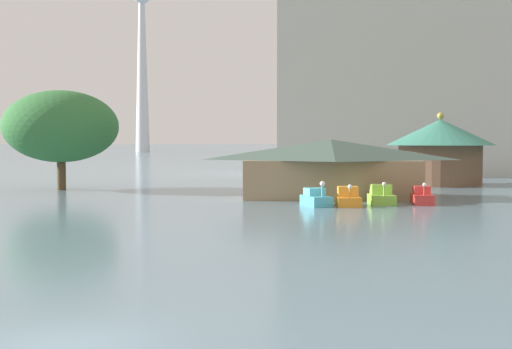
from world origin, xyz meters
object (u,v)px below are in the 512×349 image
shoreline_tree_tall_left (61,126)px  pedal_boat_cyan (316,199)px  pedal_boat_red (422,197)px  distant_broadcast_tower (142,17)px  pedal_boat_orange (348,198)px  pedal_boat_lime (381,196)px  background_building_block (398,76)px  green_roof_pavilion (440,148)px  boathouse (331,167)px

shoreline_tree_tall_left → pedal_boat_cyan: bearing=-32.9°
pedal_boat_red → distant_broadcast_tower: size_ratio=0.02×
pedal_boat_orange → pedal_boat_lime: (2.52, 1.79, 0.02)m
pedal_boat_orange → background_building_block: size_ratio=0.08×
shoreline_tree_tall_left → background_building_block: 48.78m
pedal_boat_orange → background_building_block: background_building_block is taller
pedal_boat_red → green_roof_pavilion: (6.00, 22.22, 3.29)m
pedal_boat_cyan → shoreline_tree_tall_left: bearing=-142.7°
background_building_block → distant_broadcast_tower: (-75.10, 190.47, 42.16)m
boathouse → distant_broadcast_tower: distant_broadcast_tower is taller
boathouse → shoreline_tree_tall_left: 25.61m
pedal_boat_lime → background_building_block: 47.93m
pedal_boat_lime → shoreline_tree_tall_left: bearing=-117.3°
pedal_boat_orange → pedal_boat_red: bearing=105.1°
pedal_boat_cyan → green_roof_pavilion: bearing=130.5°
boathouse → shoreline_tree_tall_left: size_ratio=1.39×
pedal_boat_red → boathouse: 8.58m
pedal_boat_orange → shoreline_tree_tall_left: size_ratio=0.26×
pedal_boat_cyan → distant_broadcast_tower: 251.73m
background_building_block → pedal_boat_orange: bearing=-102.7°
pedal_boat_cyan → pedal_boat_red: pedal_boat_cyan is taller
shoreline_tree_tall_left → pedal_boat_lime: bearing=-25.4°
green_roof_pavilion → pedal_boat_cyan: bearing=-119.8°
pedal_boat_lime → pedal_boat_red: size_ratio=1.04×
boathouse → background_building_block: bearing=74.0°
pedal_boat_lime → shoreline_tree_tall_left: (-27.51, 13.05, 5.28)m
green_roof_pavilion → distant_broadcast_tower: distant_broadcast_tower is taller
pedal_boat_orange → green_roof_pavilion: green_roof_pavilion is taller
pedal_boat_orange → distant_broadcast_tower: size_ratio=0.02×
pedal_boat_orange → distant_broadcast_tower: (-64.43, 237.75, 54.89)m
pedal_boat_orange → pedal_boat_red: pedal_boat_red is taller
pedal_boat_orange → pedal_boat_lime: 3.09m
pedal_boat_lime → shoreline_tree_tall_left: size_ratio=0.26×
boathouse → distant_broadcast_tower: (-63.66, 230.48, 52.98)m
pedal_boat_red → distant_broadcast_tower: (-69.78, 236.19, 54.90)m
pedal_boat_orange → pedal_boat_lime: bearing=124.2°
distant_broadcast_tower → pedal_boat_lime: bearing=-74.2°
pedal_boat_orange → boathouse: bearing=-175.2°
boathouse → green_roof_pavilion: bearing=53.7°
background_building_block → distant_broadcast_tower: distant_broadcast_tower is taller
pedal_boat_lime → boathouse: (-3.29, 5.48, 1.89)m
pedal_boat_lime → distant_broadcast_tower: (-66.95, 235.96, 54.87)m
distant_broadcast_tower → background_building_block: bearing=-68.5°
pedal_boat_cyan → shoreline_tree_tall_left: (-22.79, 14.75, 5.32)m
pedal_boat_red → distant_broadcast_tower: bearing=-161.6°
boathouse → background_building_block: background_building_block is taller
green_roof_pavilion → shoreline_tree_tall_left: 37.48m
boathouse → pedal_boat_orange: bearing=-84.0°
pedal_boat_cyan → pedal_boat_lime: (4.73, 1.70, 0.04)m
boathouse → distant_broadcast_tower: size_ratio=0.10×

